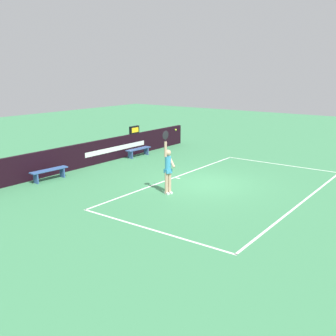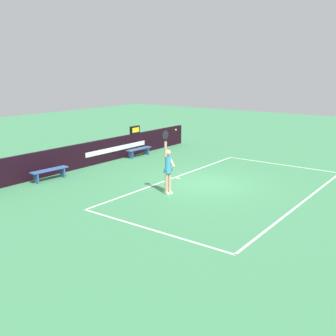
# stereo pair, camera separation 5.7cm
# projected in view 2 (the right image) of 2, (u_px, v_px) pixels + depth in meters

# --- Properties ---
(ground_plane) EXTENTS (60.00, 60.00, 0.00)m
(ground_plane) POSITION_uv_depth(u_px,v_px,m) (206.00, 184.00, 17.06)
(ground_plane) COLOR #3D8353
(court_lines) EXTENTS (10.78, 5.90, 0.00)m
(court_lines) POSITION_uv_depth(u_px,v_px,m) (231.00, 188.00, 16.35)
(court_lines) COLOR white
(court_lines) RESTS_ON ground
(back_wall) EXTENTS (14.68, 0.18, 1.21)m
(back_wall) POSITION_uv_depth(u_px,v_px,m) (100.00, 152.00, 20.69)
(back_wall) COLOR black
(back_wall) RESTS_ON ground
(speed_display) EXTENTS (0.73, 0.14, 0.44)m
(speed_display) POSITION_uv_depth(u_px,v_px,m) (135.00, 130.00, 22.67)
(speed_display) COLOR black
(speed_display) RESTS_ON back_wall
(tennis_player) EXTENTS (0.48, 0.45, 2.54)m
(tennis_player) POSITION_uv_depth(u_px,v_px,m) (168.00, 168.00, 15.42)
(tennis_player) COLOR tan
(tennis_player) RESTS_ON ground
(tennis_ball) EXTENTS (0.07, 0.07, 0.07)m
(tennis_ball) POSITION_uv_depth(u_px,v_px,m) (176.00, 130.00, 15.01)
(tennis_ball) COLOR #CDE22E
(courtside_bench_near) EXTENTS (1.79, 0.47, 0.49)m
(courtside_bench_near) POSITION_uv_depth(u_px,v_px,m) (50.00, 172.00, 17.51)
(courtside_bench_near) COLOR #345795
(courtside_bench_near) RESTS_ON ground
(courtside_bench_far) EXTENTS (1.74, 0.41, 0.47)m
(courtside_bench_far) POSITION_uv_depth(u_px,v_px,m) (139.00, 150.00, 22.34)
(courtside_bench_far) COLOR #365088
(courtside_bench_far) RESTS_ON ground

